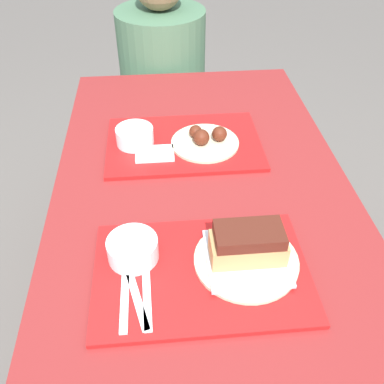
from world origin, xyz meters
The scene contains 15 objects.
ground_plane centered at (0.00, 0.00, 0.00)m, with size 12.00×12.00×0.00m, color #605B56.
picnic_table centered at (0.00, 0.00, 0.64)m, with size 0.79×1.50×0.74m.
picnic_bench_far centered at (0.00, 0.97, 0.37)m, with size 0.75×0.28×0.44m.
tray_near centered at (-0.04, -0.24, 0.75)m, with size 0.46×0.31×0.01m.
tray_far centered at (-0.04, 0.25, 0.75)m, with size 0.46×0.31×0.01m.
bowl_coleslaw_near centered at (-0.18, -0.18, 0.78)m, with size 0.11×0.11×0.05m.
brisket_sandwich_plate centered at (0.06, -0.22, 0.79)m, with size 0.23×0.23×0.10m.
plastic_fork_near centered at (-0.17, -0.29, 0.76)m, with size 0.06×0.17×0.00m.
plastic_knife_near centered at (-0.15, -0.29, 0.76)m, with size 0.02×0.17×0.00m.
plastic_spoon_near centered at (-0.20, -0.29, 0.76)m, with size 0.02×0.17×0.00m.
condiment_packet centered at (-0.01, -0.17, 0.76)m, with size 0.04×0.03×0.01m.
bowl_coleslaw_far centered at (-0.18, 0.26, 0.78)m, with size 0.11×0.11×0.05m.
wings_plate_far centered at (0.03, 0.24, 0.77)m, with size 0.20×0.20×0.06m.
napkin_far centered at (-0.12, 0.20, 0.76)m, with size 0.11×0.08×0.01m.
person_seated_across centered at (-0.08, 0.97, 0.71)m, with size 0.37×0.37×0.67m.
Camera 1 is at (-0.11, -0.81, 1.47)m, focal length 40.00 mm.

